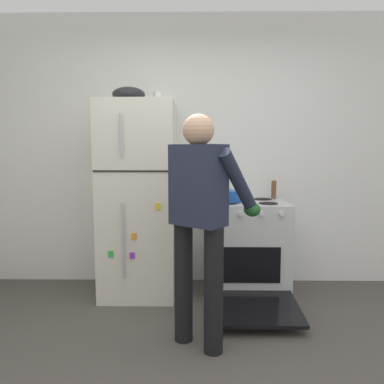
{
  "coord_description": "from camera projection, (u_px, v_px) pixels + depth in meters",
  "views": [
    {
      "loc": [
        0.0,
        -1.89,
        1.36
      ],
      "look_at": [
        -0.04,
        1.32,
        1.0
      ],
      "focal_mm": 34.89,
      "sensor_mm": 36.0,
      "label": 1
    }
  ],
  "objects": [
    {
      "name": "kitchen_wall_back",
      "position": [
        197.0,
        151.0,
        3.82
      ],
      "size": [
        6.0,
        0.1,
        2.7
      ],
      "primitive_type": "cube",
      "color": "white",
      "rests_on": "ground"
    },
    {
      "name": "refrigerator",
      "position": [
        139.0,
        200.0,
        3.5
      ],
      "size": [
        0.68,
        0.72,
        1.8
      ],
      "color": "silver",
      "rests_on": "ground"
    },
    {
      "name": "stove_range",
      "position": [
        245.0,
        249.0,
        3.52
      ],
      "size": [
        0.76,
        1.2,
        0.89
      ],
      "color": "silver",
      "rests_on": "ground"
    },
    {
      "name": "person_cook",
      "position": [
        201.0,
        210.0,
        2.53
      ],
      "size": [
        0.66,
        0.7,
        1.6
      ],
      "color": "black",
      "rests_on": "ground"
    },
    {
      "name": "red_pot",
      "position": [
        229.0,
        196.0,
        3.44
      ],
      "size": [
        0.33,
        0.23,
        0.1
      ],
      "color": "#19479E",
      "rests_on": "stove_range"
    },
    {
      "name": "coffee_mug",
      "position": [
        158.0,
        97.0,
        3.44
      ],
      "size": [
        0.11,
        0.08,
        0.1
      ],
      "color": "silver",
      "rests_on": "refrigerator"
    },
    {
      "name": "pepper_mill",
      "position": [
        274.0,
        189.0,
        3.67
      ],
      "size": [
        0.05,
        0.05,
        0.17
      ],
      "primitive_type": "cylinder",
      "color": "brown",
      "rests_on": "stove_range"
    },
    {
      "name": "mixing_bowl",
      "position": [
        129.0,
        95.0,
        3.39
      ],
      "size": [
        0.3,
        0.3,
        0.13
      ],
      "primitive_type": "ellipsoid",
      "color": "black",
      "rests_on": "refrigerator"
    }
  ]
}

